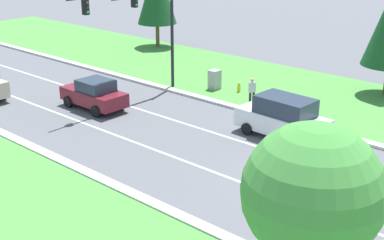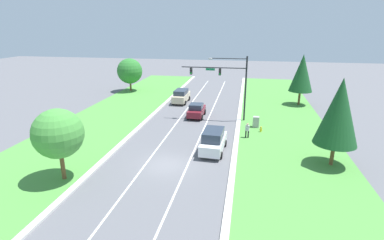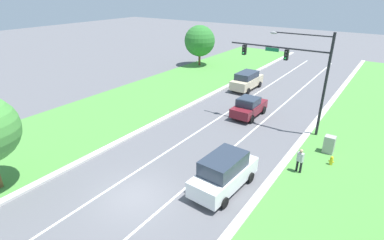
{
  "view_description": "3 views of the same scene",
  "coord_description": "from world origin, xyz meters",
  "px_view_note": "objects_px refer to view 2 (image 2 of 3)",
  "views": [
    {
      "loc": [
        -18.32,
        -9.66,
        10.33
      ],
      "look_at": [
        -0.02,
        6.51,
        1.24
      ],
      "focal_mm": 50.0,
      "sensor_mm": 36.0,
      "label": 1
    },
    {
      "loc": [
        6.41,
        -22.46,
        11.46
      ],
      "look_at": [
        0.81,
        7.68,
        1.68
      ],
      "focal_mm": 28.0,
      "sensor_mm": 36.0,
      "label": 2
    },
    {
      "loc": [
        10.37,
        -9.28,
        10.8
      ],
      "look_at": [
        -1.75,
        8.05,
        1.37
      ],
      "focal_mm": 28.0,
      "sensor_mm": 36.0,
      "label": 3
    }
  ],
  "objects_px": {
    "burgundy_sedan": "(196,110)",
    "oak_far_left_tree": "(130,71)",
    "traffic_signal_mast": "(227,78)",
    "conifer_far_right_tree": "(339,112)",
    "oak_near_left_tree": "(58,134)",
    "conifer_near_right_tree": "(302,73)",
    "white_suv": "(213,141)",
    "fire_hydrant": "(261,130)",
    "pedestrian": "(247,130)",
    "utility_cabinet": "(256,122)",
    "champagne_suv": "(181,96)"
  },
  "relations": [
    {
      "from": "burgundy_sedan",
      "to": "oak_far_left_tree",
      "type": "xyz_separation_m",
      "value": [
        -14.3,
        13.4,
        2.75
      ]
    },
    {
      "from": "traffic_signal_mast",
      "to": "conifer_far_right_tree",
      "type": "height_order",
      "value": "traffic_signal_mast"
    },
    {
      "from": "oak_near_left_tree",
      "to": "burgundy_sedan",
      "type": "bearing_deg",
      "value": 68.18
    },
    {
      "from": "conifer_far_right_tree",
      "to": "oak_near_left_tree",
      "type": "bearing_deg",
      "value": -163.07
    },
    {
      "from": "traffic_signal_mast",
      "to": "conifer_near_right_tree",
      "type": "bearing_deg",
      "value": 42.34
    },
    {
      "from": "traffic_signal_mast",
      "to": "conifer_far_right_tree",
      "type": "bearing_deg",
      "value": -48.89
    },
    {
      "from": "white_suv",
      "to": "oak_near_left_tree",
      "type": "relative_size",
      "value": 0.85
    },
    {
      "from": "fire_hydrant",
      "to": "oak_far_left_tree",
      "type": "relative_size",
      "value": 0.12
    },
    {
      "from": "pedestrian",
      "to": "oak_far_left_tree",
      "type": "distance_m",
      "value": 29.0
    },
    {
      "from": "traffic_signal_mast",
      "to": "utility_cabinet",
      "type": "xyz_separation_m",
      "value": [
        3.68,
        -2.41,
        -4.64
      ]
    },
    {
      "from": "utility_cabinet",
      "to": "conifer_far_right_tree",
      "type": "height_order",
      "value": "conifer_far_right_tree"
    },
    {
      "from": "traffic_signal_mast",
      "to": "pedestrian",
      "type": "distance_m",
      "value": 7.95
    },
    {
      "from": "pedestrian",
      "to": "oak_far_left_tree",
      "type": "height_order",
      "value": "oak_far_left_tree"
    },
    {
      "from": "utility_cabinet",
      "to": "white_suv",
      "type": "bearing_deg",
      "value": -117.72
    },
    {
      "from": "conifer_near_right_tree",
      "to": "oak_near_left_tree",
      "type": "distance_m",
      "value": 34.32
    },
    {
      "from": "white_suv",
      "to": "conifer_far_right_tree",
      "type": "height_order",
      "value": "conifer_far_right_tree"
    },
    {
      "from": "fire_hydrant",
      "to": "oak_far_left_tree",
      "type": "xyz_separation_m",
      "value": [
        -22.35,
        17.91,
        3.29
      ]
    },
    {
      "from": "utility_cabinet",
      "to": "fire_hydrant",
      "type": "height_order",
      "value": "utility_cabinet"
    },
    {
      "from": "fire_hydrant",
      "to": "oak_near_left_tree",
      "type": "distance_m",
      "value": 20.82
    },
    {
      "from": "champagne_suv",
      "to": "fire_hydrant",
      "type": "bearing_deg",
      "value": -44.16
    },
    {
      "from": "traffic_signal_mast",
      "to": "utility_cabinet",
      "type": "relative_size",
      "value": 6.0
    },
    {
      "from": "traffic_signal_mast",
      "to": "fire_hydrant",
      "type": "xyz_separation_m",
      "value": [
        4.22,
        -3.99,
        -4.96
      ]
    },
    {
      "from": "burgundy_sedan",
      "to": "pedestrian",
      "type": "height_order",
      "value": "burgundy_sedan"
    },
    {
      "from": "champagne_suv",
      "to": "utility_cabinet",
      "type": "xyz_separation_m",
      "value": [
        11.11,
        -10.03,
        -0.37
      ]
    },
    {
      "from": "champagne_suv",
      "to": "white_suv",
      "type": "bearing_deg",
      "value": -67.68
    },
    {
      "from": "burgundy_sedan",
      "to": "pedestrian",
      "type": "bearing_deg",
      "value": -44.72
    },
    {
      "from": "white_suv",
      "to": "burgundy_sedan",
      "type": "distance_m",
      "value": 11.23
    },
    {
      "from": "white_suv",
      "to": "oak_far_left_tree",
      "type": "bearing_deg",
      "value": 129.38
    },
    {
      "from": "champagne_suv",
      "to": "conifer_far_right_tree",
      "type": "distance_m",
      "value": 25.87
    },
    {
      "from": "traffic_signal_mast",
      "to": "white_suv",
      "type": "bearing_deg",
      "value": -92.22
    },
    {
      "from": "conifer_near_right_tree",
      "to": "white_suv",
      "type": "bearing_deg",
      "value": -118.53
    },
    {
      "from": "conifer_near_right_tree",
      "to": "burgundy_sedan",
      "type": "bearing_deg",
      "value": -148.02
    },
    {
      "from": "fire_hydrant",
      "to": "oak_near_left_tree",
      "type": "xyz_separation_m",
      "value": [
        -15.33,
        -13.67,
        3.44
      ]
    },
    {
      "from": "white_suv",
      "to": "oak_near_left_tree",
      "type": "bearing_deg",
      "value": -142.06
    },
    {
      "from": "burgundy_sedan",
      "to": "traffic_signal_mast",
      "type": "bearing_deg",
      "value": -7.32
    },
    {
      "from": "traffic_signal_mast",
      "to": "pedestrian",
      "type": "xyz_separation_m",
      "value": [
        2.72,
        -6.06,
        -4.37
      ]
    },
    {
      "from": "conifer_far_right_tree",
      "to": "white_suv",
      "type": "bearing_deg",
      "value": 173.82
    },
    {
      "from": "utility_cabinet",
      "to": "oak_near_left_tree",
      "type": "relative_size",
      "value": 0.24
    },
    {
      "from": "traffic_signal_mast",
      "to": "conifer_far_right_tree",
      "type": "xyz_separation_m",
      "value": [
        9.84,
        -11.27,
        -0.54
      ]
    },
    {
      "from": "utility_cabinet",
      "to": "oak_far_left_tree",
      "type": "height_order",
      "value": "oak_far_left_tree"
    },
    {
      "from": "white_suv",
      "to": "champagne_suv",
      "type": "distance_m",
      "value": 19.13
    },
    {
      "from": "conifer_near_right_tree",
      "to": "conifer_far_right_tree",
      "type": "height_order",
      "value": "conifer_far_right_tree"
    },
    {
      "from": "traffic_signal_mast",
      "to": "oak_near_left_tree",
      "type": "bearing_deg",
      "value": -122.19
    },
    {
      "from": "white_suv",
      "to": "oak_far_left_tree",
      "type": "height_order",
      "value": "oak_far_left_tree"
    },
    {
      "from": "white_suv",
      "to": "pedestrian",
      "type": "height_order",
      "value": "white_suv"
    },
    {
      "from": "champagne_suv",
      "to": "pedestrian",
      "type": "xyz_separation_m",
      "value": [
        10.14,
        -13.68,
        -0.1
      ]
    },
    {
      "from": "pedestrian",
      "to": "burgundy_sedan",
      "type": "bearing_deg",
      "value": -28.61
    },
    {
      "from": "conifer_near_right_tree",
      "to": "oak_far_left_tree",
      "type": "bearing_deg",
      "value": 170.65
    },
    {
      "from": "oak_near_left_tree",
      "to": "oak_far_left_tree",
      "type": "bearing_deg",
      "value": 102.54
    },
    {
      "from": "traffic_signal_mast",
      "to": "burgundy_sedan",
      "type": "height_order",
      "value": "traffic_signal_mast"
    }
  ]
}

